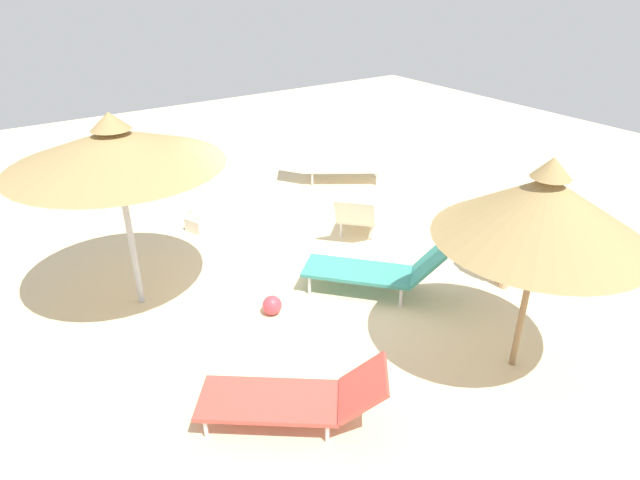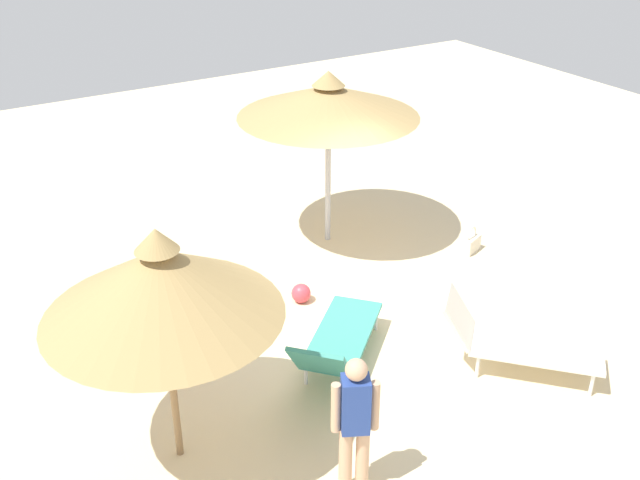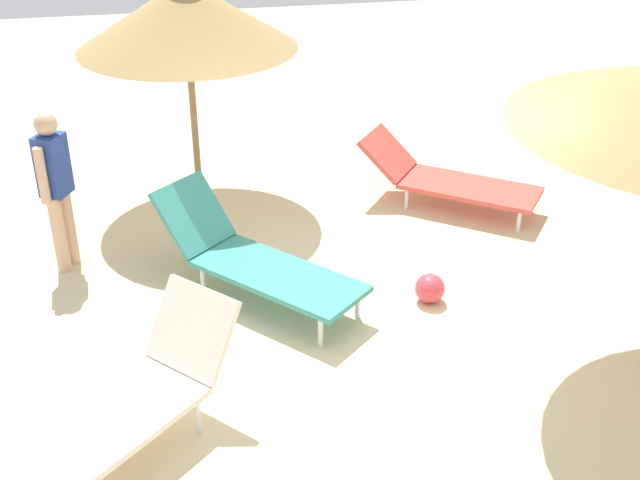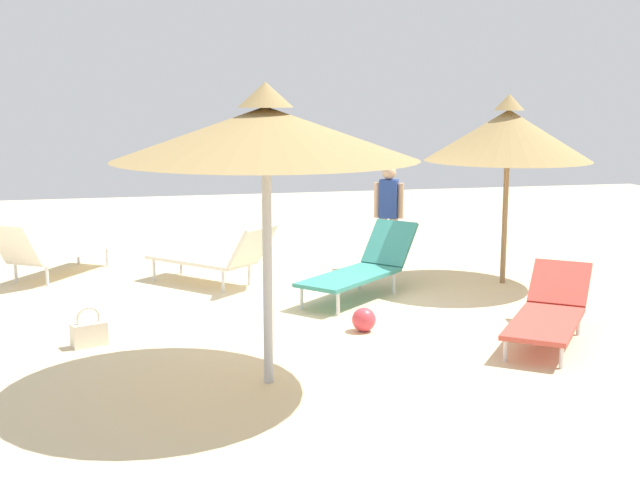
% 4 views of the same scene
% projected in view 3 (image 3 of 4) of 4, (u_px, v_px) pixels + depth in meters
% --- Properties ---
extents(ground, '(24.00, 24.00, 0.10)m').
position_uv_depth(ground, '(337.00, 335.00, 6.99)').
color(ground, beige).
extents(parasol_umbrella_edge, '(2.28, 2.28, 2.62)m').
position_uv_depth(parasol_umbrella_edge, '(186.00, 14.00, 8.25)').
color(parasol_umbrella_edge, olive).
rests_on(parasol_umbrella_edge, ground).
extents(lounge_chair_front, '(1.77, 1.83, 0.91)m').
position_uv_depth(lounge_chair_front, '(126.00, 402.00, 5.52)').
color(lounge_chair_front, silver).
rests_on(lounge_chair_front, ground).
extents(lounge_chair_center, '(1.70, 1.95, 0.71)m').
position_uv_depth(lounge_chair_center, '(446.00, 178.00, 8.94)').
color(lounge_chair_center, '#CC4C3F').
rests_on(lounge_chair_center, ground).
extents(lounge_chair_back, '(1.93, 1.84, 0.90)m').
position_uv_depth(lounge_chair_back, '(252.00, 257.00, 7.26)').
color(lounge_chair_back, teal).
rests_on(lounge_chair_back, ground).
extents(person_standing_near_right, '(0.41, 0.31, 1.56)m').
position_uv_depth(person_standing_near_right, '(56.00, 183.00, 7.51)').
color(person_standing_near_right, tan).
rests_on(person_standing_near_right, ground).
extents(beach_ball, '(0.27, 0.27, 0.27)m').
position_uv_depth(beach_ball, '(430.00, 288.00, 7.31)').
color(beach_ball, '#D83F4C').
rests_on(beach_ball, ground).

